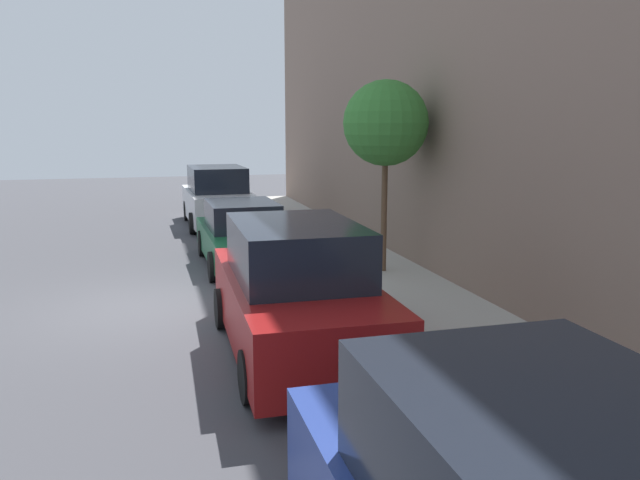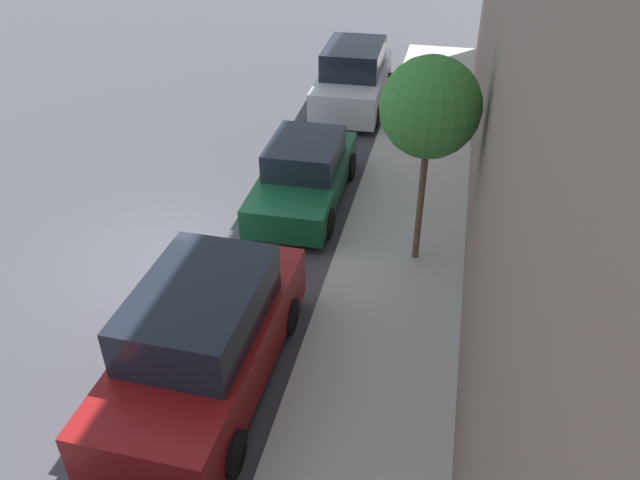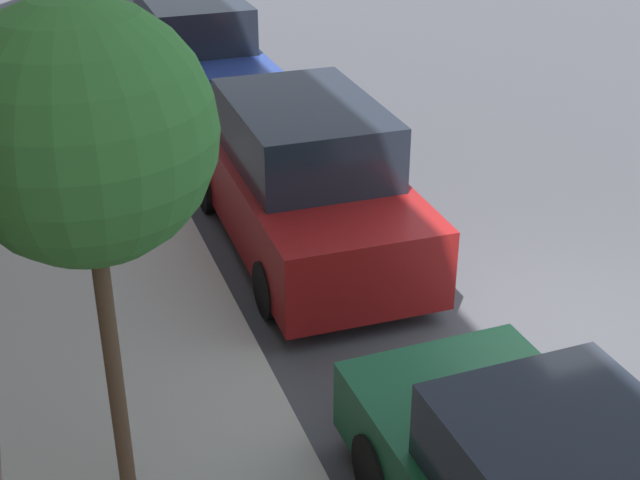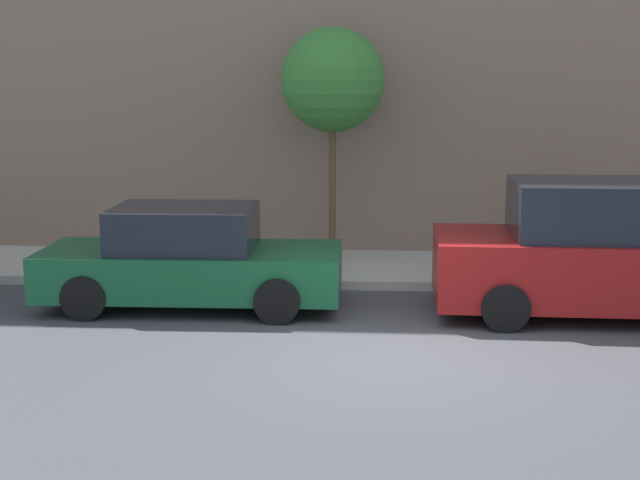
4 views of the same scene
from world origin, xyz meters
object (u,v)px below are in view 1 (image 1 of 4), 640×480
object	(u,v)px
parked_suv_second	(296,293)
parked_sedan_third	(243,236)
street_tree	(386,124)
parked_suv_fourth	(217,198)

from	to	relation	value
parked_suv_second	parked_sedan_third	world-z (taller)	parked_suv_second
parked_sedan_third	street_tree	size ratio (longest dim) A/B	1.09
parked_suv_second	parked_sedan_third	size ratio (longest dim) A/B	1.07
parked_suv_second	street_tree	size ratio (longest dim) A/B	1.16
parked_suv_fourth	street_tree	bearing A→B (deg)	-71.26
parked_suv_second	parked_suv_fourth	size ratio (longest dim) A/B	1.00
parked_suv_second	parked_suv_fourth	world-z (taller)	same
parked_suv_second	parked_suv_fourth	distance (m)	12.31
parked_suv_fourth	parked_sedan_third	bearing A→B (deg)	-90.48
parked_sedan_third	parked_suv_fourth	size ratio (longest dim) A/B	0.93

